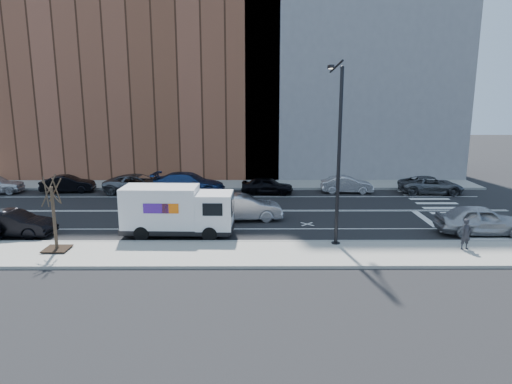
{
  "coord_description": "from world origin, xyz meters",
  "views": [
    {
      "loc": [
        2.77,
        -29.92,
        7.67
      ],
      "look_at": [
        2.9,
        -0.48,
        1.4
      ],
      "focal_mm": 32.0,
      "sensor_mm": 36.0,
      "label": 1
    }
  ],
  "objects_px": {
    "fedex_van": "(177,210)",
    "near_parked_front": "(481,220)",
    "pedestrian": "(466,234)",
    "far_parked_b": "(68,184)",
    "driving_sedan": "(243,208)"
  },
  "relations": [
    {
      "from": "pedestrian",
      "to": "driving_sedan",
      "type": "bearing_deg",
      "value": 133.75
    },
    {
      "from": "driving_sedan",
      "to": "near_parked_front",
      "type": "relative_size",
      "value": 0.99
    },
    {
      "from": "far_parked_b",
      "to": "pedestrian",
      "type": "height_order",
      "value": "pedestrian"
    },
    {
      "from": "fedex_van",
      "to": "pedestrian",
      "type": "xyz_separation_m",
      "value": [
        14.76,
        -2.75,
        -0.53
      ]
    },
    {
      "from": "fedex_van",
      "to": "far_parked_b",
      "type": "xyz_separation_m",
      "value": [
        -10.72,
        11.69,
        -0.78
      ]
    },
    {
      "from": "driving_sedan",
      "to": "near_parked_front",
      "type": "distance_m",
      "value": 13.73
    },
    {
      "from": "near_parked_front",
      "to": "fedex_van",
      "type": "bearing_deg",
      "value": 92.29
    },
    {
      "from": "fedex_van",
      "to": "pedestrian",
      "type": "distance_m",
      "value": 15.02
    },
    {
      "from": "far_parked_b",
      "to": "driving_sedan",
      "type": "bearing_deg",
      "value": -127.1
    },
    {
      "from": "driving_sedan",
      "to": "fedex_van",
      "type": "bearing_deg",
      "value": 127.45
    },
    {
      "from": "far_parked_b",
      "to": "pedestrian",
      "type": "bearing_deg",
      "value": -126.25
    },
    {
      "from": "near_parked_front",
      "to": "pedestrian",
      "type": "height_order",
      "value": "pedestrian"
    },
    {
      "from": "driving_sedan",
      "to": "near_parked_front",
      "type": "bearing_deg",
      "value": -108.01
    },
    {
      "from": "fedex_van",
      "to": "near_parked_front",
      "type": "distance_m",
      "value": 16.98
    },
    {
      "from": "pedestrian",
      "to": "near_parked_front",
      "type": "bearing_deg",
      "value": 35.83
    }
  ]
}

